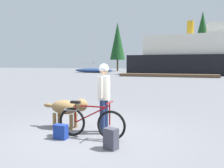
{
  "coord_description": "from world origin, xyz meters",
  "views": [
    {
      "loc": [
        2.48,
        -5.21,
        1.79
      ],
      "look_at": [
        0.17,
        1.33,
        1.19
      ],
      "focal_mm": 37.27,
      "sensor_mm": 36.0,
      "label": 1
    }
  ],
  "objects_px": {
    "dog": "(68,108)",
    "handbag_pannier": "(61,132)",
    "bicycle": "(91,122)",
    "person_cyclist": "(104,91)",
    "backpack": "(111,139)",
    "ferry_boat": "(210,56)",
    "sailboat_moored": "(94,70)"
  },
  "relations": [
    {
      "from": "dog",
      "to": "handbag_pannier",
      "type": "bearing_deg",
      "value": -69.9
    },
    {
      "from": "bicycle",
      "to": "person_cyclist",
      "type": "height_order",
      "value": "person_cyclist"
    },
    {
      "from": "dog",
      "to": "handbag_pannier",
      "type": "xyz_separation_m",
      "value": [
        0.33,
        -0.9,
        -0.4
      ]
    },
    {
      "from": "backpack",
      "to": "ferry_boat",
      "type": "xyz_separation_m",
      "value": [
        4.06,
        36.62,
        2.89
      ]
    },
    {
      "from": "backpack",
      "to": "sailboat_moored",
      "type": "height_order",
      "value": "sailboat_moored"
    },
    {
      "from": "ferry_boat",
      "to": "bicycle",
      "type": "bearing_deg",
      "value": -97.53
    },
    {
      "from": "handbag_pannier",
      "to": "sailboat_moored",
      "type": "bearing_deg",
      "value": 112.88
    },
    {
      "from": "handbag_pannier",
      "to": "person_cyclist",
      "type": "bearing_deg",
      "value": 46.3
    },
    {
      "from": "person_cyclist",
      "to": "ferry_boat",
      "type": "height_order",
      "value": "ferry_boat"
    },
    {
      "from": "bicycle",
      "to": "ferry_boat",
      "type": "xyz_separation_m",
      "value": [
        4.77,
        36.09,
        2.73
      ]
    },
    {
      "from": "sailboat_moored",
      "to": "person_cyclist",
      "type": "bearing_deg",
      "value": -65.68
    },
    {
      "from": "person_cyclist",
      "to": "backpack",
      "type": "distance_m",
      "value": 1.48
    },
    {
      "from": "backpack",
      "to": "ferry_boat",
      "type": "bearing_deg",
      "value": 83.68
    },
    {
      "from": "sailboat_moored",
      "to": "handbag_pannier",
      "type": "bearing_deg",
      "value": -67.12
    },
    {
      "from": "dog",
      "to": "sailboat_moored",
      "type": "relative_size",
      "value": 0.17
    },
    {
      "from": "ferry_boat",
      "to": "sailboat_moored",
      "type": "bearing_deg",
      "value": 173.2
    },
    {
      "from": "handbag_pannier",
      "to": "ferry_boat",
      "type": "height_order",
      "value": "ferry_boat"
    },
    {
      "from": "ferry_boat",
      "to": "sailboat_moored",
      "type": "xyz_separation_m",
      "value": [
        -21.88,
        2.61,
        -2.64
      ]
    },
    {
      "from": "bicycle",
      "to": "ferry_boat",
      "type": "bearing_deg",
      "value": 82.47
    },
    {
      "from": "bicycle",
      "to": "person_cyclist",
      "type": "bearing_deg",
      "value": 74.53
    },
    {
      "from": "ferry_boat",
      "to": "sailboat_moored",
      "type": "distance_m",
      "value": 22.19
    },
    {
      "from": "dog",
      "to": "backpack",
      "type": "xyz_separation_m",
      "value": [
        1.69,
        -1.13,
        -0.35
      ]
    },
    {
      "from": "handbag_pannier",
      "to": "bicycle",
      "type": "bearing_deg",
      "value": 25.19
    },
    {
      "from": "backpack",
      "to": "dog",
      "type": "bearing_deg",
      "value": 146.27
    },
    {
      "from": "backpack",
      "to": "sailboat_moored",
      "type": "bearing_deg",
      "value": 114.43
    },
    {
      "from": "dog",
      "to": "backpack",
      "type": "bearing_deg",
      "value": -33.73
    },
    {
      "from": "sailboat_moored",
      "to": "bicycle",
      "type": "bearing_deg",
      "value": -66.15
    },
    {
      "from": "bicycle",
      "to": "sailboat_moored",
      "type": "distance_m",
      "value": 42.31
    },
    {
      "from": "dog",
      "to": "person_cyclist",
      "type": "bearing_deg",
      "value": -3.79
    },
    {
      "from": "bicycle",
      "to": "handbag_pannier",
      "type": "distance_m",
      "value": 0.74
    },
    {
      "from": "ferry_boat",
      "to": "dog",
      "type": "bearing_deg",
      "value": -99.2
    },
    {
      "from": "backpack",
      "to": "handbag_pannier",
      "type": "distance_m",
      "value": 1.38
    }
  ]
}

